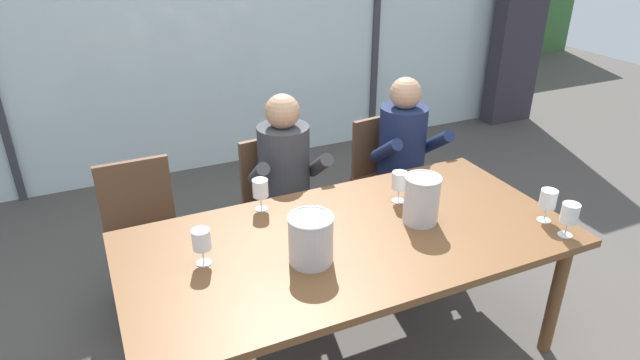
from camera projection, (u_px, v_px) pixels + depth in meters
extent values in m
plane|color=#4C4742|center=(281.00, 256.00, 3.79)|extent=(14.00, 14.00, 0.00)
cube|color=silver|center=(205.00, 24.00, 4.60)|extent=(7.39, 0.03, 2.60)
cube|color=#38383D|center=(376.00, 11.00, 5.20)|extent=(0.06, 0.06, 2.60)
cube|color=#386633|center=(148.00, 6.00, 7.42)|extent=(13.39, 2.40, 1.99)
cube|color=#332D38|center=(523.00, 2.00, 5.70)|extent=(0.56, 0.20, 2.60)
cube|color=brown|center=(350.00, 240.00, 2.66)|extent=(2.19, 1.07, 0.04)
cylinder|color=brown|center=(555.00, 298.00, 2.84)|extent=(0.07, 0.07, 0.70)
cylinder|color=brown|center=(138.00, 302.00, 2.80)|extent=(0.07, 0.07, 0.70)
cylinder|color=brown|center=(453.00, 220.00, 3.55)|extent=(0.07, 0.07, 0.70)
cube|color=brown|center=(146.00, 242.00, 3.12)|extent=(0.44, 0.44, 0.03)
cube|color=brown|center=(135.00, 194.00, 3.18)|extent=(0.42, 0.04, 0.42)
cylinder|color=brown|center=(123.00, 303.00, 3.00)|extent=(0.04, 0.04, 0.44)
cylinder|color=brown|center=(191.00, 285.00, 3.14)|extent=(0.04, 0.04, 0.44)
cylinder|color=brown|center=(115.00, 266.00, 3.31)|extent=(0.04, 0.04, 0.44)
cylinder|color=brown|center=(177.00, 252.00, 3.45)|extent=(0.04, 0.04, 0.44)
cube|color=brown|center=(286.00, 210.00, 3.46)|extent=(0.48, 0.48, 0.03)
cube|color=brown|center=(271.00, 167.00, 3.51)|extent=(0.42, 0.08, 0.42)
cylinder|color=brown|center=(274.00, 264.00, 3.33)|extent=(0.04, 0.04, 0.44)
cylinder|color=brown|center=(327.00, 247.00, 3.50)|extent=(0.04, 0.04, 0.44)
cylinder|color=brown|center=(249.00, 235.00, 3.62)|extent=(0.04, 0.04, 0.44)
cylinder|color=brown|center=(299.00, 221.00, 3.79)|extent=(0.04, 0.04, 0.44)
cube|color=brown|center=(393.00, 183.00, 3.80)|extent=(0.49, 0.49, 0.03)
cube|color=brown|center=(377.00, 145.00, 3.85)|extent=(0.42, 0.09, 0.42)
cylinder|color=brown|center=(387.00, 231.00, 3.67)|extent=(0.04, 0.04, 0.44)
cylinder|color=brown|center=(429.00, 216.00, 3.85)|extent=(0.04, 0.04, 0.44)
cylinder|color=brown|center=(355.00, 208.00, 3.95)|extent=(0.04, 0.04, 0.44)
cylinder|color=brown|center=(395.00, 195.00, 4.13)|extent=(0.04, 0.04, 0.44)
cylinder|color=#38383D|center=(284.00, 166.00, 3.37)|extent=(0.35, 0.35, 0.52)
sphere|color=tan|center=(282.00, 111.00, 3.21)|extent=(0.21, 0.21, 0.21)
cube|color=#47423D|center=(280.00, 220.00, 3.29)|extent=(0.17, 0.41, 0.13)
cube|color=#47423D|center=(308.00, 215.00, 3.34)|extent=(0.17, 0.41, 0.13)
cylinder|color=#47423D|center=(290.00, 272.00, 3.23)|extent=(0.10, 0.10, 0.46)
cylinder|color=#47423D|center=(319.00, 267.00, 3.28)|extent=(0.10, 0.10, 0.46)
cylinder|color=#38383D|center=(258.00, 174.00, 3.20)|extent=(0.11, 0.33, 0.26)
cylinder|color=#38383D|center=(319.00, 165.00, 3.31)|extent=(0.11, 0.33, 0.26)
cylinder|color=#192347|center=(402.00, 144.00, 3.69)|extent=(0.33, 0.33, 0.52)
sphere|color=tan|center=(406.00, 93.00, 3.53)|extent=(0.21, 0.21, 0.21)
cube|color=#47423D|center=(402.00, 192.00, 3.60)|extent=(0.15, 0.41, 0.13)
cube|color=#47423D|center=(426.00, 188.00, 3.66)|extent=(0.15, 0.41, 0.13)
cylinder|color=#47423D|center=(415.00, 240.00, 3.55)|extent=(0.10, 0.10, 0.46)
cylinder|color=#47423D|center=(439.00, 234.00, 3.61)|extent=(0.10, 0.10, 0.46)
cylinder|color=#192347|center=(386.00, 151.00, 3.51)|extent=(0.10, 0.33, 0.26)
cylinder|color=#192347|center=(436.00, 142.00, 3.64)|extent=(0.10, 0.33, 0.26)
cylinder|color=#B7B7BC|center=(311.00, 240.00, 2.41)|extent=(0.20, 0.20, 0.23)
torus|color=silver|center=(311.00, 218.00, 2.36)|extent=(0.21, 0.21, 0.01)
cylinder|color=#B7B7BC|center=(422.00, 200.00, 2.73)|extent=(0.18, 0.18, 0.25)
torus|color=silver|center=(424.00, 178.00, 2.67)|extent=(0.19, 0.19, 0.01)
cylinder|color=silver|center=(204.00, 263.00, 2.45)|extent=(0.07, 0.07, 0.00)
cylinder|color=silver|center=(203.00, 255.00, 2.43)|extent=(0.01, 0.01, 0.07)
cylinder|color=silver|center=(201.00, 239.00, 2.39)|extent=(0.08, 0.08, 0.09)
cylinder|color=maroon|center=(202.00, 244.00, 2.40)|extent=(0.07, 0.07, 0.04)
cylinder|color=silver|center=(544.00, 220.00, 2.78)|extent=(0.07, 0.07, 0.00)
cylinder|color=silver|center=(545.00, 213.00, 2.77)|extent=(0.01, 0.01, 0.07)
cylinder|color=silver|center=(548.00, 199.00, 2.73)|extent=(0.08, 0.08, 0.09)
cylinder|color=#E0D184|center=(547.00, 203.00, 2.74)|extent=(0.07, 0.07, 0.04)
cylinder|color=silver|center=(261.00, 209.00, 2.89)|extent=(0.07, 0.07, 0.00)
cylinder|color=silver|center=(261.00, 202.00, 2.87)|extent=(0.01, 0.01, 0.07)
cylinder|color=silver|center=(260.00, 188.00, 2.83)|extent=(0.08, 0.08, 0.09)
cylinder|color=#560C1E|center=(261.00, 193.00, 2.85)|extent=(0.07, 0.07, 0.04)
cylinder|color=silver|center=(565.00, 235.00, 2.66)|extent=(0.07, 0.07, 0.00)
cylinder|color=silver|center=(566.00, 228.00, 2.64)|extent=(0.01, 0.01, 0.07)
cylinder|color=silver|center=(570.00, 213.00, 2.60)|extent=(0.08, 0.08, 0.09)
cylinder|color=maroon|center=(569.00, 218.00, 2.61)|extent=(0.07, 0.07, 0.04)
cylinder|color=silver|center=(398.00, 201.00, 2.97)|extent=(0.07, 0.07, 0.00)
cylinder|color=silver|center=(398.00, 194.00, 2.95)|extent=(0.01, 0.01, 0.07)
cylinder|color=silver|center=(400.00, 180.00, 2.91)|extent=(0.08, 0.08, 0.09)
cylinder|color=#560C1E|center=(399.00, 185.00, 2.93)|extent=(0.07, 0.07, 0.04)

